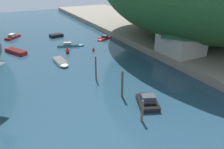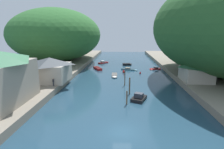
{
  "view_description": "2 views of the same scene",
  "coord_description": "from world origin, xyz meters",
  "px_view_note": "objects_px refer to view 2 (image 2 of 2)",
  "views": [
    {
      "loc": [
        -10.78,
        -6.4,
        14.0
      ],
      "look_at": [
        2.35,
        18.74,
        0.99
      ],
      "focal_mm": 35.0,
      "sensor_mm": 36.0,
      "label": 1
    },
    {
      "loc": [
        -0.09,
        -19.87,
        12.28
      ],
      "look_at": [
        -2.64,
        21.25,
        2.37
      ],
      "focal_mm": 28.0,
      "sensor_mm": 36.0,
      "label": 2
    }
  ],
  "objects_px": {
    "boat_small_dinghy": "(104,62)",
    "person_by_boathouse": "(17,100)",
    "right_bank_cottage": "(196,71)",
    "boat_red_skiff": "(128,64)",
    "channel_buoy_far": "(124,71)",
    "boat_near_quay": "(97,68)",
    "boat_mid_channel": "(114,76)",
    "boat_yellow_tender": "(130,69)",
    "boat_far_right_bank": "(155,69)",
    "boat_navy_launch": "(140,97)",
    "channel_buoy_near": "(140,73)",
    "boathouse_shed": "(50,69)",
    "person_on_quay": "(53,81)"
  },
  "relations": [
    {
      "from": "boat_small_dinghy",
      "to": "boat_near_quay",
      "type": "xyz_separation_m",
      "value": [
        -1.06,
        -11.96,
        0.01
      ]
    },
    {
      "from": "person_by_boathouse",
      "to": "boat_red_skiff",
      "type": "bearing_deg",
      "value": -17.05
    },
    {
      "from": "right_bank_cottage",
      "to": "person_by_boathouse",
      "type": "height_order",
      "value": "right_bank_cottage"
    },
    {
      "from": "boat_yellow_tender",
      "to": "person_on_quay",
      "type": "xyz_separation_m",
      "value": [
        -16.93,
        -22.97,
        1.98
      ]
    },
    {
      "from": "boat_navy_launch",
      "to": "person_by_boathouse",
      "type": "height_order",
      "value": "person_by_boathouse"
    },
    {
      "from": "boat_small_dinghy",
      "to": "person_by_boathouse",
      "type": "xyz_separation_m",
      "value": [
        -8.18,
        -46.84,
        1.92
      ]
    },
    {
      "from": "boat_far_right_bank",
      "to": "person_on_quay",
      "type": "bearing_deg",
      "value": 108.23
    },
    {
      "from": "boathouse_shed",
      "to": "person_on_quay",
      "type": "xyz_separation_m",
      "value": [
        2.18,
        -4.05,
        -1.85
      ]
    },
    {
      "from": "boathouse_shed",
      "to": "boat_far_right_bank",
      "type": "height_order",
      "value": "boathouse_shed"
    },
    {
      "from": "boathouse_shed",
      "to": "boat_navy_launch",
      "type": "height_order",
      "value": "boathouse_shed"
    },
    {
      "from": "person_by_boathouse",
      "to": "boathouse_shed",
      "type": "bearing_deg",
      "value": 8.62
    },
    {
      "from": "boat_far_right_bank",
      "to": "boat_mid_channel",
      "type": "distance_m",
      "value": 17.08
    },
    {
      "from": "boathouse_shed",
      "to": "right_bank_cottage",
      "type": "distance_m",
      "value": 33.87
    },
    {
      "from": "boat_near_quay",
      "to": "channel_buoy_near",
      "type": "height_order",
      "value": "channel_buoy_near"
    },
    {
      "from": "right_bank_cottage",
      "to": "boat_yellow_tender",
      "type": "bearing_deg",
      "value": 130.99
    },
    {
      "from": "boat_navy_launch",
      "to": "channel_buoy_far",
      "type": "xyz_separation_m",
      "value": [
        -2.9,
        22.12,
        0.05
      ]
    },
    {
      "from": "boat_red_skiff",
      "to": "boat_small_dinghy",
      "type": "relative_size",
      "value": 0.76
    },
    {
      "from": "boat_yellow_tender",
      "to": "person_by_boathouse",
      "type": "height_order",
      "value": "person_by_boathouse"
    },
    {
      "from": "boat_near_quay",
      "to": "person_on_quay",
      "type": "xyz_separation_m",
      "value": [
        -5.72,
        -24.16,
        1.91
      ]
    },
    {
      "from": "boat_mid_channel",
      "to": "channel_buoy_near",
      "type": "distance_m",
      "value": 8.57
    },
    {
      "from": "right_bank_cottage",
      "to": "boat_navy_launch",
      "type": "height_order",
      "value": "right_bank_cottage"
    },
    {
      "from": "right_bank_cottage",
      "to": "person_on_quay",
      "type": "xyz_separation_m",
      "value": [
        -31.63,
        -6.05,
        -1.48
      ]
    },
    {
      "from": "boathouse_shed",
      "to": "person_by_boathouse",
      "type": "distance_m",
      "value": 14.9
    },
    {
      "from": "channel_buoy_far",
      "to": "person_on_quay",
      "type": "xyz_separation_m",
      "value": [
        -14.94,
        -18.8,
        1.78
      ]
    },
    {
      "from": "boat_red_skiff",
      "to": "boat_mid_channel",
      "type": "xyz_separation_m",
      "value": [
        -4.19,
        -18.29,
        -0.07
      ]
    },
    {
      "from": "boat_yellow_tender",
      "to": "boat_far_right_bank",
      "type": "relative_size",
      "value": 1.35
    },
    {
      "from": "boat_near_quay",
      "to": "channel_buoy_near",
      "type": "bearing_deg",
      "value": -52.27
    },
    {
      "from": "boathouse_shed",
      "to": "boat_mid_channel",
      "type": "height_order",
      "value": "boathouse_shed"
    },
    {
      "from": "right_bank_cottage",
      "to": "boat_far_right_bank",
      "type": "xyz_separation_m",
      "value": [
        -6.06,
        18.57,
        -3.45
      ]
    },
    {
      "from": "boat_near_quay",
      "to": "person_by_boathouse",
      "type": "distance_m",
      "value": 35.65
    },
    {
      "from": "boathouse_shed",
      "to": "boat_far_right_bank",
      "type": "relative_size",
      "value": 2.01
    },
    {
      "from": "boat_small_dinghy",
      "to": "person_by_boathouse",
      "type": "distance_m",
      "value": 47.59
    },
    {
      "from": "right_bank_cottage",
      "to": "channel_buoy_near",
      "type": "distance_m",
      "value": 16.83
    },
    {
      "from": "boat_small_dinghy",
      "to": "boat_mid_channel",
      "type": "height_order",
      "value": "boat_small_dinghy"
    },
    {
      "from": "boat_red_skiff",
      "to": "channel_buoy_far",
      "type": "xyz_separation_m",
      "value": [
        -1.53,
        -13.37,
        0.11
      ]
    },
    {
      "from": "boathouse_shed",
      "to": "boat_small_dinghy",
      "type": "height_order",
      "value": "boathouse_shed"
    },
    {
      "from": "boat_yellow_tender",
      "to": "channel_buoy_near",
      "type": "bearing_deg",
      "value": 49.33
    },
    {
      "from": "boat_navy_launch",
      "to": "boat_red_skiff",
      "type": "bearing_deg",
      "value": 114.88
    },
    {
      "from": "boat_near_quay",
      "to": "boat_mid_channel",
      "type": "distance_m",
      "value": 12.2
    },
    {
      "from": "channel_buoy_far",
      "to": "channel_buoy_near",
      "type": "bearing_deg",
      "value": -12.44
    },
    {
      "from": "boat_red_skiff",
      "to": "person_by_boathouse",
      "type": "relative_size",
      "value": 2.23
    },
    {
      "from": "boat_red_skiff",
      "to": "person_by_boathouse",
      "type": "distance_m",
      "value": 46.5
    },
    {
      "from": "right_bank_cottage",
      "to": "boat_small_dinghy",
      "type": "bearing_deg",
      "value": 129.57
    },
    {
      "from": "boathouse_shed",
      "to": "boat_yellow_tender",
      "type": "height_order",
      "value": "boathouse_shed"
    },
    {
      "from": "boat_small_dinghy",
      "to": "boat_mid_channel",
      "type": "bearing_deg",
      "value": -35.98
    },
    {
      "from": "boat_navy_launch",
      "to": "boat_small_dinghy",
      "type": "distance_m",
      "value": 40.97
    },
    {
      "from": "boat_navy_launch",
      "to": "boat_near_quay",
      "type": "bearing_deg",
      "value": 136.47
    },
    {
      "from": "boat_far_right_bank",
      "to": "channel_buoy_near",
      "type": "bearing_deg",
      "value": 115.35
    },
    {
      "from": "boat_yellow_tender",
      "to": "person_on_quay",
      "type": "bearing_deg",
      "value": -17.01
    },
    {
      "from": "right_bank_cottage",
      "to": "boat_far_right_bank",
      "type": "distance_m",
      "value": 19.84
    }
  ]
}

